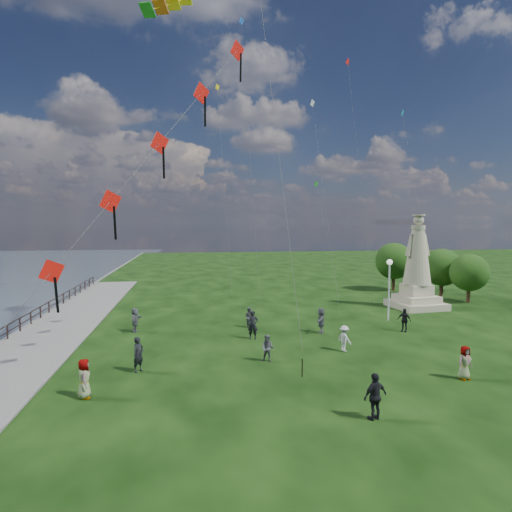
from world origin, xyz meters
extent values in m
cube|color=slate|center=(-14.00, 8.00, 0.05)|extent=(5.00, 60.00, 0.10)
cylinder|color=black|center=(-16.30, 12.00, 0.50)|extent=(0.11, 0.11, 1.00)
cylinder|color=black|center=(-16.30, 14.00, 0.50)|extent=(0.11, 0.11, 1.00)
cylinder|color=black|center=(-16.30, 16.00, 0.50)|extent=(0.11, 0.11, 1.00)
cylinder|color=black|center=(-16.30, 18.00, 0.50)|extent=(0.11, 0.11, 1.00)
cylinder|color=black|center=(-16.30, 20.00, 0.50)|extent=(0.11, 0.11, 1.00)
cylinder|color=black|center=(-16.30, 22.00, 0.50)|extent=(0.11, 0.11, 1.00)
cylinder|color=black|center=(-16.30, 24.00, 0.50)|extent=(0.11, 0.11, 1.00)
cylinder|color=black|center=(-16.30, 26.00, 0.50)|extent=(0.11, 0.11, 1.00)
cylinder|color=black|center=(-16.30, 28.00, 0.50)|extent=(0.11, 0.11, 1.00)
cylinder|color=black|center=(-16.30, 30.00, 0.50)|extent=(0.11, 0.11, 1.00)
cylinder|color=black|center=(-16.30, 32.00, 0.50)|extent=(0.11, 0.11, 1.00)
cylinder|color=black|center=(-16.30, 34.00, 0.50)|extent=(0.11, 0.11, 1.00)
cylinder|color=black|center=(-16.30, 36.00, 0.50)|extent=(0.11, 0.11, 1.00)
cube|color=#C4BC94|center=(14.64, 17.77, 0.29)|extent=(4.38, 4.38, 0.57)
cube|color=#C4BC94|center=(14.64, 17.77, 0.86)|extent=(3.34, 3.34, 0.57)
cube|color=#C4BC94|center=(14.64, 17.77, 1.62)|extent=(2.29, 2.29, 0.95)
cylinder|color=#C4BC94|center=(14.64, 17.77, 7.04)|extent=(1.25, 1.25, 0.38)
sphere|color=#C4BC94|center=(14.64, 17.77, 7.63)|extent=(0.87, 0.87, 0.87)
cylinder|color=#C4BC94|center=(14.64, 17.77, 8.08)|extent=(1.05, 1.05, 0.10)
cylinder|color=silver|center=(10.06, 13.63, 2.17)|extent=(0.13, 0.13, 4.34)
sphere|color=white|center=(10.06, 13.63, 4.47)|extent=(0.43, 0.43, 0.43)
cylinder|color=#382314|center=(19.89, 22.40, 0.92)|extent=(0.36, 0.36, 1.85)
sphere|color=#143A10|center=(19.89, 22.40, 3.01)|extent=(3.70, 3.70, 3.70)
cylinder|color=#382314|center=(20.77, 19.42, 0.87)|extent=(0.36, 0.36, 1.73)
sphere|color=#143A10|center=(20.77, 19.42, 2.82)|extent=(3.47, 3.47, 3.47)
cylinder|color=#382314|center=(17.19, 27.17, 1.00)|extent=(0.36, 0.36, 2.00)
sphere|color=#143A10|center=(17.19, 27.17, 3.24)|extent=(3.99, 3.99, 3.99)
imported|color=black|center=(-7.41, 4.91, 0.89)|extent=(0.73, 0.77, 1.77)
imported|color=#595960|center=(-0.76, 5.45, 0.73)|extent=(0.83, 0.70, 1.47)
imported|color=silver|center=(3.99, 6.69, 0.75)|extent=(0.87, 1.09, 1.50)
imported|color=black|center=(2.08, -1.77, 0.91)|extent=(1.18, 0.85, 1.81)
imported|color=#595960|center=(8.06, 1.53, 0.81)|extent=(0.89, 0.67, 1.62)
imported|color=#595960|center=(-8.58, 13.02, 0.83)|extent=(0.97, 1.64, 1.65)
imported|color=black|center=(-0.89, 9.99, 0.92)|extent=(0.72, 0.53, 1.83)
imported|color=#595960|center=(-0.72, 13.09, 0.72)|extent=(0.76, 0.82, 1.44)
imported|color=black|center=(9.59, 10.30, 0.80)|extent=(0.97, 1.03, 1.60)
imported|color=#595960|center=(-9.30, 1.97, 0.85)|extent=(0.67, 0.91, 1.69)
imported|color=#595960|center=(3.87, 10.81, 0.86)|extent=(1.22, 1.74, 1.72)
cube|color=#F7150E|center=(-10.30, 1.52, 5.49)|extent=(0.87, 0.64, 1.03)
cube|color=black|center=(-10.12, 1.42, 4.54)|extent=(0.10, 0.28, 1.48)
cube|color=#F7150E|center=(-8.24, 3.14, 8.38)|extent=(0.87, 0.64, 1.03)
cube|color=black|center=(-8.06, 3.04, 7.43)|extent=(0.10, 0.28, 1.48)
cube|color=#F7150E|center=(-6.18, 4.76, 11.27)|extent=(0.87, 0.64, 1.03)
cube|color=black|center=(-6.00, 4.66, 10.32)|extent=(0.10, 0.28, 1.48)
cube|color=#F7150E|center=(-4.12, 6.38, 14.16)|extent=(0.87, 0.64, 1.03)
cube|color=black|center=(-3.94, 6.28, 13.21)|extent=(0.10, 0.28, 1.48)
cube|color=#F7150E|center=(-2.06, 8.00, 17.04)|extent=(0.87, 0.64, 1.03)
cube|color=black|center=(-1.88, 7.90, 16.09)|extent=(0.10, 0.28, 1.48)
cylinder|color=black|center=(0.50, 3.00, 0.45)|extent=(0.06, 0.06, 0.90)
cube|color=yellow|center=(-5.32, 0.77, 15.83)|extent=(0.64, 0.68, 0.29)
cube|color=orange|center=(-5.75, 0.25, 15.41)|extent=(0.62, 0.67, 0.30)
cube|color=#1C911A|center=(-6.19, -0.26, 15.04)|extent=(0.60, 0.66, 0.31)
cube|color=silver|center=(5.81, 20.25, 17.78)|extent=(0.51, 0.39, 0.57)
cylinder|color=#595959|center=(6.31, 17.75, 8.92)|extent=(1.02, 5.02, 17.73)
cube|color=#F7150E|center=(10.44, 24.27, 22.95)|extent=(0.51, 0.39, 0.57)
cylinder|color=#595959|center=(10.94, 21.77, 11.50)|extent=(1.02, 5.02, 22.90)
cube|color=yellow|center=(-1.82, 29.81, 21.69)|extent=(0.51, 0.39, 0.57)
cylinder|color=#595959|center=(-1.32, 27.31, 10.87)|extent=(1.02, 5.02, 21.65)
cube|color=#1C911A|center=(8.57, 28.17, 11.54)|extent=(0.51, 0.39, 0.57)
cylinder|color=#595959|center=(9.07, 25.67, 5.80)|extent=(1.02, 5.02, 11.50)
cube|color=blue|center=(0.22, 25.28, 26.52)|extent=(0.51, 0.39, 0.57)
cylinder|color=#595959|center=(0.72, 22.78, 13.28)|extent=(1.02, 5.02, 26.47)
cube|color=#186D92|center=(15.86, 23.53, 18.13)|extent=(0.51, 0.39, 0.57)
cylinder|color=#595959|center=(16.36, 21.03, 9.09)|extent=(1.02, 5.02, 18.08)
camera|label=1|loc=(-4.72, -16.58, 7.46)|focal=30.00mm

